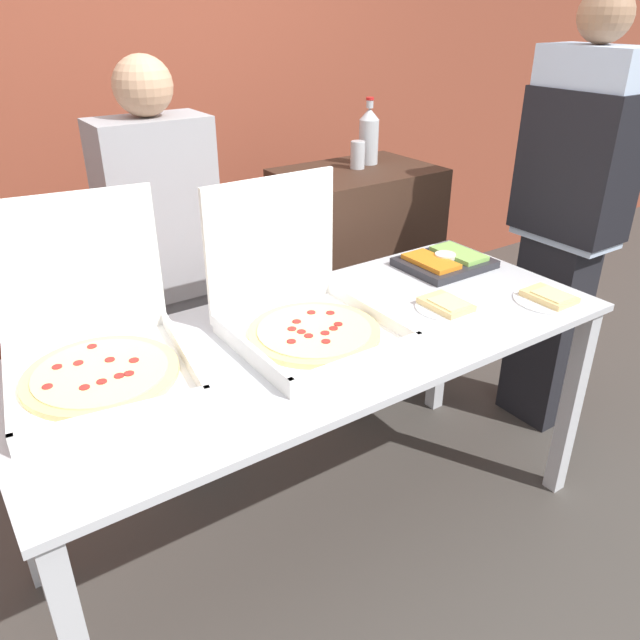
% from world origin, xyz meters
% --- Properties ---
extents(ground_plane, '(16.00, 16.00, 0.00)m').
position_xyz_m(ground_plane, '(0.00, 0.00, 0.00)').
color(ground_plane, '#423D38').
extents(brick_wall_behind, '(10.00, 0.06, 2.80)m').
position_xyz_m(brick_wall_behind, '(0.00, 1.70, 1.40)').
color(brick_wall_behind, brown).
rests_on(brick_wall_behind, ground_plane).
extents(buffet_table, '(1.94, 0.80, 0.84)m').
position_xyz_m(buffet_table, '(0.00, 0.00, 0.73)').
color(buffet_table, silver).
rests_on(buffet_table, ground_plane).
extents(pizza_box_far_left, '(0.47, 0.48, 0.46)m').
position_xyz_m(pizza_box_far_left, '(-0.04, 0.03, 0.92)').
color(pizza_box_far_left, white).
rests_on(pizza_box_far_left, buffet_table).
extents(pizza_box_near_left, '(0.55, 0.56, 0.48)m').
position_xyz_m(pizza_box_near_left, '(-0.65, 0.16, 0.92)').
color(pizza_box_near_left, white).
rests_on(pizza_box_near_left, buffet_table).
extents(paper_plate_front_center, '(0.21, 0.21, 0.03)m').
position_xyz_m(paper_plate_front_center, '(0.46, -0.09, 0.85)').
color(paper_plate_front_center, white).
rests_on(paper_plate_front_center, buffet_table).
extents(paper_plate_front_right, '(0.24, 0.24, 0.03)m').
position_xyz_m(paper_plate_front_right, '(0.81, -0.25, 0.85)').
color(paper_plate_front_right, white).
rests_on(paper_plate_front_right, buffet_table).
extents(veggie_tray, '(0.34, 0.27, 0.05)m').
position_xyz_m(veggie_tray, '(0.73, 0.19, 0.86)').
color(veggie_tray, '#28282D').
rests_on(veggie_tray, buffet_table).
extents(sideboard_podium, '(0.71, 0.50, 1.09)m').
position_xyz_m(sideboard_podium, '(0.78, 0.82, 0.55)').
color(sideboard_podium, '#382319').
rests_on(sideboard_podium, ground_plane).
extents(soda_bottle, '(0.09, 0.09, 0.30)m').
position_xyz_m(soda_bottle, '(0.89, 0.89, 1.22)').
color(soda_bottle, '#B7BCC1').
rests_on(soda_bottle, sideboard_podium).
extents(soda_can_silver, '(0.07, 0.07, 0.12)m').
position_xyz_m(soda_can_silver, '(0.79, 0.84, 1.15)').
color(soda_can_silver, silver).
rests_on(soda_can_silver, sideboard_podium).
extents(person_guest_cap, '(0.40, 0.22, 1.63)m').
position_xyz_m(person_guest_cap, '(-0.23, 0.70, 0.85)').
color(person_guest_cap, slate).
rests_on(person_guest_cap, ground_plane).
extents(person_server_vest, '(0.24, 0.42, 1.84)m').
position_xyz_m(person_server_vest, '(1.28, 0.04, 1.04)').
color(person_server_vest, black).
rests_on(person_server_vest, ground_plane).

